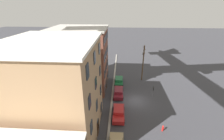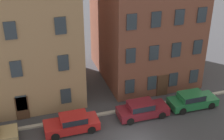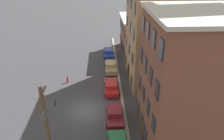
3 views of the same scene
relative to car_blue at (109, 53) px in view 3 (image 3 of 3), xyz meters
name	(u,v)px [view 3 (image 3 of 3)]	position (x,y,z in m)	size (l,w,h in m)	color
ground_plane	(86,111)	(17.04, -3.22, -0.75)	(200.00, 200.00, 0.00)	#38383D
kerb_strip	(124,109)	(17.04, 1.28, -0.67)	(56.00, 0.36, 0.16)	#9E998E
apartment_corner	(148,34)	(-2.56, 7.73, 2.69)	(10.18, 10.43, 6.85)	brown
apartment_midblock	(165,36)	(8.89, 7.79, 5.82)	(11.76, 10.54, 13.12)	#9E7A56
apartment_far	(204,82)	(21.91, 7.91, 5.61)	(9.41, 10.77, 12.68)	brown
car_blue	(109,53)	(0.00, 0.00, 0.00)	(4.40, 1.92, 1.43)	#233899
car_tan	(111,66)	(6.10, 0.13, 0.00)	(4.40, 1.92, 1.43)	tan
car_red	(111,86)	(12.61, -0.06, 0.00)	(4.40, 1.92, 1.43)	#B21E1E
car_maroon	(115,114)	(18.73, 0.07, 0.00)	(4.40, 1.92, 1.43)	maroon
caution_sign	(56,106)	(18.19, -6.47, 0.94)	(0.94, 0.08, 2.54)	slate
utility_pole	(47,131)	(25.77, -5.35, 4.00)	(2.40, 0.44, 8.44)	brown
fire_hydrant	(68,79)	(9.86, -6.39, -0.27)	(0.24, 0.34, 0.96)	red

